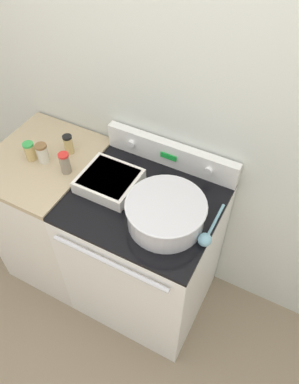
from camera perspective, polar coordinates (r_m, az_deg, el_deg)
ground_plane at (r=2.52m, az=-4.26°, el=-20.80°), size 12.00×12.00×0.00m
kitchen_wall at (r=1.87m, az=4.42°, el=11.94°), size 8.00×0.05×2.50m
stove_range at (r=2.22m, az=-0.66°, el=-9.45°), size 0.74×0.67×0.96m
control_panel at (r=1.97m, az=3.30°, el=5.79°), size 0.74×0.07×0.14m
side_counter at (r=2.46m, az=-14.02°, el=-3.20°), size 0.55×0.64×0.97m
mixing_bowl at (r=1.69m, az=2.50°, el=-3.09°), size 0.37×0.37×0.13m
casserole_dish at (r=1.89m, az=-6.17°, el=1.78°), size 0.28×0.26×0.07m
ladle at (r=1.69m, az=8.66°, el=-6.77°), size 0.06×0.28×0.06m
spice_jar_red_cap at (r=1.96m, az=-12.76°, el=4.33°), size 0.05×0.05×0.12m
spice_jar_black_cap at (r=2.07m, az=-12.25°, el=7.13°), size 0.05×0.05×0.11m
spice_jar_brown_cap at (r=2.05m, az=-15.99°, el=5.70°), size 0.06×0.06×0.11m
spice_jar_green_cap at (r=2.09m, az=-17.77°, el=5.95°), size 0.06×0.06×0.11m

